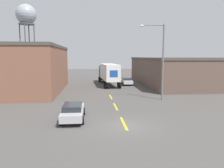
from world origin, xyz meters
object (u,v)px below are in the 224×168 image
object	(u,v)px
water_tower	(26,16)
street_lamp	(160,57)
parked_car_right_far	(127,81)
parked_car_left_near	(73,111)
semi_truck	(108,72)

from	to	relation	value
water_tower	street_lamp	bearing A→B (deg)	-53.42
parked_car_right_far	street_lamp	xyz separation A→B (m)	(1.71, -15.31, 4.69)
parked_car_left_near	street_lamp	size ratio (longest dim) A/B	0.50
parked_car_left_near	semi_truck	bearing A→B (deg)	78.10
semi_truck	parked_car_right_far	world-z (taller)	semi_truck
parked_car_left_near	parked_car_right_far	distance (m)	24.68
semi_truck	parked_car_right_far	xyz separation A→B (m)	(3.55, -0.39, -1.66)
parked_car_left_near	parked_car_right_far	size ratio (longest dim) A/B	1.00
parked_car_right_far	water_tower	xyz separation A→B (m)	(-23.65, 18.87, 15.32)
parked_car_right_far	water_tower	size ratio (longest dim) A/B	0.25
semi_truck	parked_car_left_near	world-z (taller)	semi_truck
semi_truck	water_tower	distance (m)	30.53
street_lamp	water_tower	bearing A→B (deg)	126.58
semi_truck	street_lamp	world-z (taller)	street_lamp
street_lamp	semi_truck	bearing A→B (deg)	108.53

